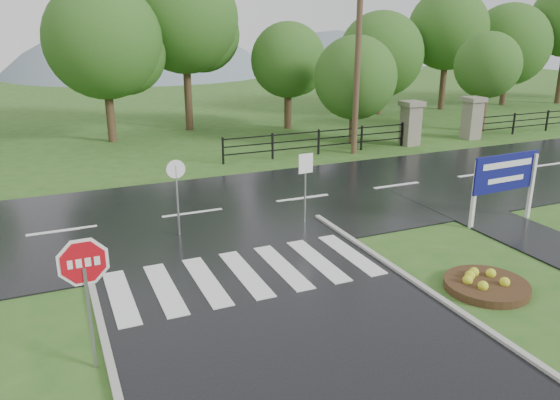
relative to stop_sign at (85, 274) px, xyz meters
name	(u,v)px	position (x,y,z in m)	size (l,w,h in m)	color
ground	(348,396)	(3.79, -2.56, -1.86)	(120.00, 120.00, 0.00)	#2E591D
main_road	(193,214)	(3.79, 7.44, -1.86)	(90.00, 8.00, 0.04)	black
walkway	(532,238)	(12.29, 1.44, -1.86)	(2.20, 11.00, 0.04)	black
crosswalk	(245,274)	(3.79, 2.44, -1.80)	(6.50, 2.80, 0.02)	silver
pillar_west	(411,122)	(16.79, 13.44, -0.68)	(1.00, 1.00, 2.24)	gray
pillar_east	(472,117)	(20.79, 13.44, -0.68)	(1.00, 1.00, 2.24)	gray
fence_west	(319,139)	(11.54, 13.44, -1.14)	(9.58, 0.08, 1.20)	black
hills	(116,195)	(7.28, 62.44, -17.40)	(102.00, 48.00, 48.00)	slate
treeline	(145,135)	(4.79, 21.44, -1.86)	(83.20, 5.20, 10.00)	#265319
stop_sign	(85,274)	(0.00, 0.00, 0.00)	(1.19, 0.06, 2.67)	#939399
estate_billboard	(505,176)	(12.39, 2.80, -0.34)	(2.53, 0.17, 2.21)	silver
flower_bed	(487,284)	(8.72, -0.51, -1.72)	(1.95, 1.95, 0.39)	#332111
reg_sign_small	(306,175)	(6.79, 5.22, -0.29)	(0.49, 0.08, 2.23)	#939399
reg_sign_round	(177,189)	(2.93, 5.68, -0.41)	(0.54, 0.07, 2.31)	#939399
utility_pole_east	(357,64)	(13.19, 12.94, 2.32)	(1.46, 0.27, 8.22)	#473523
entrance_tree_left	(355,78)	(14.33, 14.94, 1.48)	(4.18, 4.18, 5.45)	#3D2B1C
entrance_tree_right	(488,66)	(22.90, 14.94, 1.84)	(3.68, 3.68, 5.57)	#3D2B1C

